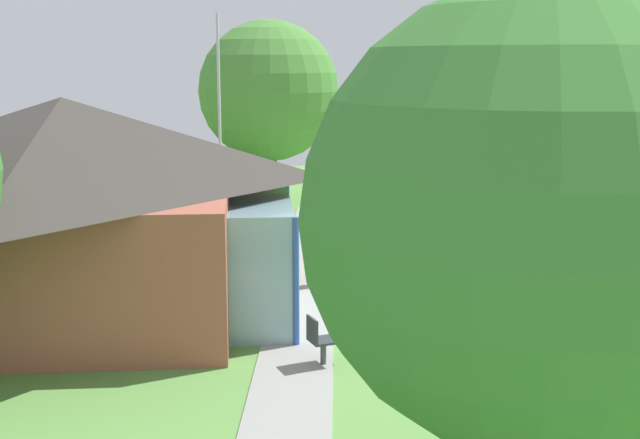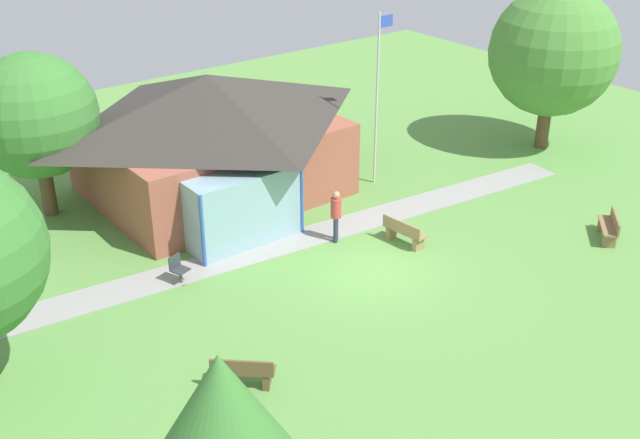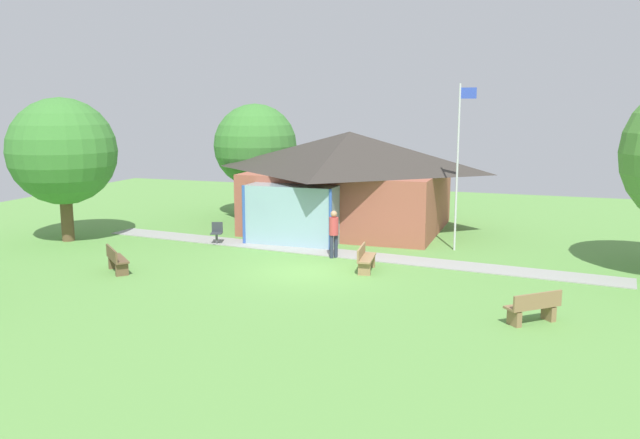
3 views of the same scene
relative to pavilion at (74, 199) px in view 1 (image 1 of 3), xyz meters
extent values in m
plane|color=#609947|center=(0.96, -7.71, -2.26)|extent=(44.00, 44.00, 0.00)
cube|color=#A35642|center=(0.05, 0.15, -0.95)|extent=(8.06, 6.73, 2.62)
pyramid|color=#38332D|center=(0.05, 0.15, 1.22)|extent=(9.06, 7.73, 1.71)
cube|color=#8CB2BF|center=(-1.16, -3.82, -1.08)|extent=(3.63, 1.20, 2.36)
cylinder|color=#3359B2|center=(-2.98, -4.42, -1.08)|extent=(0.12, 0.12, 2.36)
cylinder|color=#3359B2|center=(0.65, -4.42, -1.08)|extent=(0.12, 0.12, 2.36)
cube|color=#999993|center=(0.96, -4.84, -2.24)|extent=(20.50, 3.38, 0.03)
cylinder|color=silver|center=(5.14, -2.83, 0.88)|extent=(0.08, 0.08, 6.27)
cube|color=blue|center=(5.44, -2.83, 3.66)|extent=(0.60, 0.02, 0.40)
cube|color=#9E7A51|center=(2.78, -7.00, -1.81)|extent=(0.61, 1.54, 0.06)
cube|color=#9E7A51|center=(2.72, -6.45, -2.06)|extent=(0.42, 0.20, 0.39)
cube|color=#9E7A51|center=(2.84, -7.55, -2.06)|extent=(0.42, 0.20, 0.39)
cube|color=#9E7A51|center=(2.59, -7.02, -1.60)|extent=(0.23, 1.50, 0.36)
cube|color=olive|center=(8.12, -10.72, -1.81)|extent=(1.41, 1.33, 0.06)
cube|color=olive|center=(7.71, -11.08, -2.06)|extent=(0.39, 0.41, 0.39)
cube|color=olive|center=(8.53, -10.35, -2.06)|extent=(0.39, 0.41, 0.39)
cube|color=olive|center=(8.25, -10.86, -1.60)|extent=(1.16, 1.04, 0.36)
cube|color=brown|center=(-5.03, -9.81, -1.81)|extent=(1.41, 1.33, 0.06)
cube|color=brown|center=(-5.44, -9.44, -2.06)|extent=(0.39, 0.40, 0.39)
cube|color=#33383D|center=(-4.00, -4.82, -1.82)|extent=(0.55, 0.55, 0.04)
cube|color=#33383D|center=(-4.06, -4.63, -1.60)|extent=(0.43, 0.17, 0.40)
cylinder|color=#4C4C51|center=(-4.00, -4.82, -2.05)|extent=(0.10, 0.10, 0.42)
cylinder|color=#4C4C51|center=(-4.00, -4.82, -2.25)|extent=(0.36, 0.36, 0.02)
cylinder|color=#2D3347|center=(1.21, -5.48, -1.83)|extent=(0.14, 0.14, 0.85)
cylinder|color=#2D3347|center=(1.09, -5.61, -1.83)|extent=(0.14, 0.14, 0.85)
cylinder|color=#BF3F3F|center=(1.15, -5.54, -1.08)|extent=(0.34, 0.34, 0.65)
sphere|color=tan|center=(1.15, -5.54, -0.64)|extent=(0.24, 0.24, 0.24)
cylinder|color=brown|center=(12.98, -4.32, -1.22)|extent=(0.53, 0.53, 2.08)
sphere|color=#4C8C38|center=(12.98, -4.32, 1.72)|extent=(5.05, 5.05, 5.05)
sphere|color=#3D7F33|center=(-10.06, -6.20, 1.40)|extent=(4.28, 4.28, 4.28)
camera|label=1|loc=(-17.27, -3.66, 2.81)|focal=46.74mm
camera|label=2|loc=(-12.46, -22.41, 9.50)|focal=43.34mm
camera|label=3|loc=(8.18, -27.56, 3.26)|focal=36.55mm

